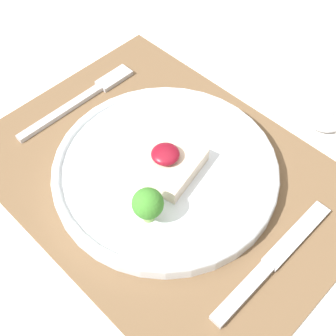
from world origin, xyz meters
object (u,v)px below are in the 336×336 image
(knife, at_px, (266,268))
(spoon, at_px, (310,113))
(fork, at_px, (85,97))
(dinner_plate, at_px, (168,172))

(knife, height_order, spoon, spoon)
(fork, height_order, knife, knife)
(fork, relative_size, knife, 1.00)
(fork, bearing_deg, spoon, 36.25)
(dinner_plate, height_order, spoon, dinner_plate)
(fork, relative_size, spoon, 1.08)
(dinner_plate, bearing_deg, fork, 174.63)
(fork, xyz_separation_m, knife, (0.35, -0.03, 0.00))
(dinner_plate, height_order, fork, dinner_plate)
(fork, height_order, spoon, spoon)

